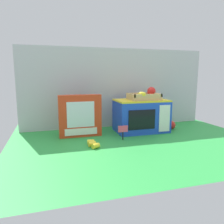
{
  "coord_description": "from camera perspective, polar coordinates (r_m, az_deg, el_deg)",
  "views": [
    {
      "loc": [
        -0.57,
        -1.54,
        0.44
      ],
      "look_at": [
        -0.11,
        0.02,
        0.17
      ],
      "focal_mm": 34.97,
      "sensor_mm": 36.0,
      "label": 1
    }
  ],
  "objects": [
    {
      "name": "ground_plane",
      "position": [
        1.71,
        3.88,
        -5.51
      ],
      "size": [
        1.7,
        1.7,
        0.0
      ],
      "primitive_type": "plane",
      "color": "green",
      "rests_on": "ground"
    },
    {
      "name": "display_back_panel",
      "position": [
        1.9,
        1.25,
        6.28
      ],
      "size": [
        1.61,
        0.03,
        0.67
      ],
      "primitive_type": "cube",
      "color": "#B7BABF",
      "rests_on": "ground"
    },
    {
      "name": "toy_microwave",
      "position": [
        1.75,
        7.62,
        -0.92
      ],
      "size": [
        0.4,
        0.25,
        0.25
      ],
      "color": "blue",
      "rests_on": "ground"
    },
    {
      "name": "food_groups_crate",
      "position": [
        1.74,
        8.69,
        4.17
      ],
      "size": [
        0.24,
        0.19,
        0.1
      ],
      "color": "tan",
      "rests_on": "toy_microwave"
    },
    {
      "name": "cookie_set_box",
      "position": [
        1.6,
        -8.31,
        -1.02
      ],
      "size": [
        0.31,
        0.06,
        0.31
      ],
      "color": "red",
      "rests_on": "ground"
    },
    {
      "name": "price_sign",
      "position": [
        1.52,
        2.89,
        -4.82
      ],
      "size": [
        0.07,
        0.01,
        0.1
      ],
      "color": "black",
      "rests_on": "ground"
    },
    {
      "name": "loose_toy_banana",
      "position": [
        1.4,
        -5.04,
        -8.3
      ],
      "size": [
        0.07,
        0.13,
        0.03
      ],
      "color": "yellow",
      "rests_on": "ground"
    },
    {
      "name": "loose_toy_apple",
      "position": [
        1.89,
        15.26,
        -3.28
      ],
      "size": [
        0.07,
        0.07,
        0.07
      ],
      "primitive_type": "sphere",
      "color": "red",
      "rests_on": "ground"
    }
  ]
}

